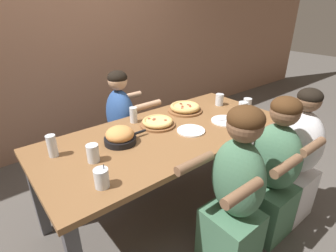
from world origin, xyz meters
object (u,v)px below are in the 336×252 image
Objects in this scene: empty_plate_a at (225,121)px; drinking_glass_b at (219,100)px; skillet_bowl at (120,136)px; drinking_glass_c at (133,115)px; empty_plate_b at (191,131)px; diner_near_center at (235,199)px; drinking_glass_f at (52,147)px; diner_near_midright at (272,176)px; diner_near_right at (294,162)px; pizza_board_main at (185,108)px; diner_far_center at (122,132)px; cocktail_glass_blue at (102,179)px; drinking_glass_d at (243,108)px; drinking_glass_e at (93,153)px; pizza_board_second at (158,123)px; drinking_glass_a at (247,104)px.

drinking_glass_b is at bearing 48.66° from empty_plate_a.
skillet_bowl is 0.36m from drinking_glass_c.
diner_near_center is at bearing -104.37° from empty_plate_b.
diner_near_center reaches higher than empty_plate_b.
skillet_bowl is 2.21× the size of drinking_glass_f.
diner_near_midright is 0.33m from diner_near_right.
skillet_bowl is 0.45m from drinking_glass_f.
empty_plate_b is at bearing 26.72° from diner_near_midright.
pizza_board_main is at bearing 166.37° from drinking_glass_b.
drinking_glass_c is at bearing -10.90° from diner_far_center.
diner_near_midright is 0.43m from diner_near_center.
diner_near_midright reaches higher than skillet_bowl.
drinking_glass_d is at bearing 6.25° from cocktail_glass_blue.
cocktail_glass_blue is 1.21m from diner_far_center.
drinking_glass_b is 0.10× the size of diner_far_center.
empty_plate_b is 0.78m from drinking_glass_e.
pizza_board_second is 2.09× the size of cocktail_glass_blue.
diner_far_center is (0.34, 0.60, -0.30)m from skillet_bowl.
diner_near_center is at bearing -63.43° from skillet_bowl.
empty_plate_a is 0.40m from drinking_glass_b.
diner_near_right reaches higher than drinking_glass_c.
diner_far_center is (-0.19, 0.78, -0.26)m from empty_plate_b.
drinking_glass_b is at bearing -1.87° from drinking_glass_f.
drinking_glass_b is at bearing -21.96° from diner_near_midright.
empty_plate_a is (0.11, -0.39, -0.03)m from pizza_board_main.
pizza_board_second is (-0.38, -0.09, -0.00)m from pizza_board_main.
pizza_board_main is 1.21m from cocktail_glass_blue.
pizza_board_main is at bearing 11.66° from skillet_bowl.
drinking_glass_b is (0.76, 0.00, 0.03)m from pizza_board_second.
pizza_board_main is 0.38m from drinking_glass_b.
diner_near_midright is at bearing -42.93° from skillet_bowl.
drinking_glass_e is at bearing -145.89° from drinking_glass_c.
drinking_glass_a reaches higher than drinking_glass_b.
drinking_glass_f is (-0.18, 0.22, 0.01)m from drinking_glass_e.
cocktail_glass_blue is (-0.32, -0.37, -0.00)m from skillet_bowl.
pizza_board_second is 0.60m from diner_far_center.
drinking_glass_f is (-0.95, 0.30, 0.06)m from empty_plate_b.
empty_plate_a is 2.06× the size of drinking_glass_a.
drinking_glass_c is 1.36m from diner_near_right.
drinking_glass_d is (0.25, 0.02, 0.05)m from empty_plate_a.
skillet_bowl is at bearing 47.07° from diner_near_midright.
drinking_glass_b is (1.14, 0.07, 0.00)m from skillet_bowl.
diner_near_center is (-0.01, -0.82, -0.24)m from pizza_board_second.
drinking_glass_f is (-1.67, 0.30, 0.01)m from drinking_glass_a.
diner_near_right is at bearing -63.62° from empty_plate_a.
empty_plate_b is 0.19× the size of diner_near_midright.
drinking_glass_f is 1.22m from diner_near_center.
pizza_board_second is at bearing -3.70° from drinking_glass_f.
empty_plate_b is at bearing 177.06° from drinking_glass_d.
drinking_glass_c is (-0.97, 0.43, 0.01)m from drinking_glass_a.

